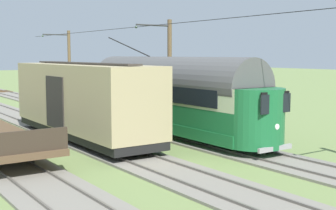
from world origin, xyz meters
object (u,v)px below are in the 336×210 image
coach_adjacent (82,99)px  catenary_pole_mid_near (169,70)px  catenary_pole_foreground (69,65)px  vintage_streetcar (169,94)px

coach_adjacent → catenary_pole_mid_near: size_ratio=1.79×
coach_adjacent → catenary_pole_foreground: 20.10m
coach_adjacent → catenary_pole_foreground: size_ratio=1.79×
vintage_streetcar → coach_adjacent: size_ratio=1.32×
vintage_streetcar → coach_adjacent: bearing=-12.5°
coach_adjacent → catenary_pole_mid_near: (-7.06, -2.46, 1.30)m
catenary_pole_foreground → vintage_streetcar: bearing=83.2°
vintage_streetcar → catenary_pole_mid_near: catenary_pole_mid_near is taller
catenary_pole_foreground → catenary_pole_mid_near: same height
coach_adjacent → catenary_pole_mid_near: catenary_pole_mid_near is taller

